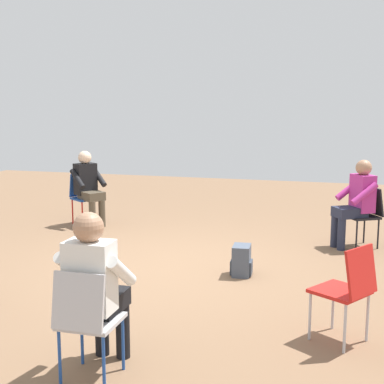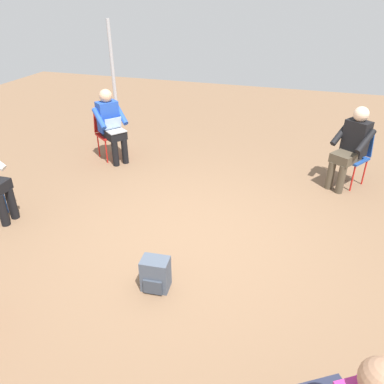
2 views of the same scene
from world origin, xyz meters
name	(u,v)px [view 1 (image 1 of 2)]	position (x,y,z in m)	size (l,w,h in m)	color
ground_plane	(171,267)	(0.00, 0.00, 0.00)	(16.36, 16.36, 0.00)	brown
chair_east	(86,317)	(2.83, 0.32, 0.50)	(0.44, 0.41, 0.85)	#B7B7BC
chair_northeast	(348,287)	(1.64, 2.10, 0.50)	(0.56, 0.58, 0.85)	red
chair_southwest	(84,195)	(-1.96, -2.22, 0.50)	(0.57, 0.58, 0.85)	#1E4799
chair_northwest	(366,212)	(-1.71, 2.32, 0.50)	(0.56, 0.58, 0.85)	black
person_in_magenta	(356,199)	(-1.62, 2.18, 0.69)	(0.62, 0.63, 1.24)	#23283D
person_in_black	(88,184)	(-1.87, -2.08, 0.69)	(0.63, 0.63, 1.24)	#4C4233
person_in_white	(96,283)	(2.67, 0.32, 0.69)	(0.53, 0.50, 1.24)	black
backpack_near_laptop_user	(241,262)	(0.08, 0.90, 0.16)	(0.30, 0.27, 0.36)	#475160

